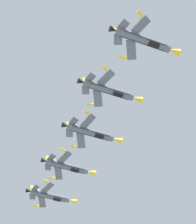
% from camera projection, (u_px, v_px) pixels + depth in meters
% --- Properties ---
extents(fighter_jet_lead, '(15.94, 10.03, 4.96)m').
position_uv_depth(fighter_jet_lead, '(51.00, 196.00, 130.26)').
color(fighter_jet_lead, '#4C5666').
extents(fighter_jet_left_wing, '(15.94, 9.94, 5.06)m').
position_uv_depth(fighter_jet_left_wing, '(68.00, 167.00, 119.78)').
color(fighter_jet_left_wing, '#4C5666').
extents(fighter_jet_right_wing, '(15.94, 9.59, 5.32)m').
position_uv_depth(fighter_jet_right_wing, '(92.00, 133.00, 107.07)').
color(fighter_jet_right_wing, '#4C5666').
extents(fighter_jet_left_outer, '(15.94, 10.03, 4.97)m').
position_uv_depth(fighter_jet_left_outer, '(110.00, 90.00, 98.43)').
color(fighter_jet_left_outer, '#4C5666').
extents(fighter_jet_right_outer, '(15.94, 9.79, 5.18)m').
position_uv_depth(fighter_jet_right_outer, '(145.00, 41.00, 88.17)').
color(fighter_jet_right_outer, '#4C5666').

